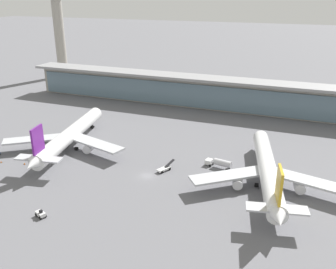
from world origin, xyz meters
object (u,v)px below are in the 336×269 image
airliner_left_stand (69,135)px  control_tower (58,22)px  airliner_centre_stand (268,170)px  safety_cone_alpha (24,164)px  safety_cone_charlie (1,162)px  service_truck_at_far_stand_white (220,163)px  service_truck_on_taxiway_white (41,214)px  service_truck_by_tail_white (164,169)px  safety_cone_bravo (33,163)px

airliner_left_stand → control_tower: bearing=127.1°
airliner_centre_stand → airliner_left_stand: bearing=178.0°
safety_cone_alpha → airliner_left_stand: bearing=70.1°
safety_cone_charlie → airliner_left_stand: bearing=52.7°
service_truck_at_far_stand_white → safety_cone_charlie: 71.61m
airliner_centre_stand → service_truck_on_taxiway_white: bearing=-143.9°
service_truck_at_far_stand_white → safety_cone_alpha: service_truck_at_far_stand_white is taller
service_truck_at_far_stand_white → safety_cone_alpha: 63.39m
control_tower → safety_cone_charlie: size_ratio=90.55×
service_truck_at_far_stand_white → control_tower: 164.08m
airliner_left_stand → control_tower: size_ratio=0.91×
safety_cone_alpha → service_truck_by_tail_white: bearing=15.5°
airliner_left_stand → service_truck_by_tail_white: size_ratio=8.60×
safety_cone_bravo → service_truck_on_taxiway_white: bearing=-46.9°
control_tower → service_truck_on_taxiway_white: bearing=-55.9°
airliner_centre_stand → safety_cone_alpha: (-75.38, -14.41, -4.56)m
service_truck_by_tail_white → service_truck_at_far_stand_white: service_truck_at_far_stand_white is taller
control_tower → safety_cone_alpha: control_tower is taller
service_truck_at_far_stand_white → safety_cone_alpha: bearing=-160.9°
service_truck_on_taxiway_white → service_truck_at_far_stand_white: bearing=51.0°
control_tower → safety_cone_bravo: size_ratio=90.55×
airliner_left_stand → service_truck_on_taxiway_white: 43.77m
airliner_left_stand → airliner_centre_stand: same height
airliner_centre_stand → control_tower: (-144.63, 102.04, 29.80)m
airliner_centre_stand → safety_cone_alpha: bearing=-169.2°
service_truck_at_far_stand_white → safety_cone_bravo: 60.52m
airliner_left_stand → service_truck_at_far_stand_white: size_ratio=6.53×
safety_cone_charlie → airliner_centre_stand: bearing=11.0°
service_truck_by_tail_white → safety_cone_alpha: bearing=-164.5°
airliner_left_stand → safety_cone_alpha: 18.50m
service_truck_at_far_stand_white → safety_cone_alpha: size_ratio=12.67×
service_truck_at_far_stand_white → safety_cone_charlie: service_truck_at_far_stand_white is taller
airliner_centre_stand → service_truck_at_far_stand_white: bearing=157.8°
service_truck_on_taxiway_white → control_tower: (-94.07, 138.95, 33.80)m
airliner_centre_stand → service_truck_by_tail_white: 31.39m
airliner_centre_stand → control_tower: bearing=144.8°
safety_cone_alpha → safety_cone_charlie: same height
airliner_left_stand → safety_cone_bravo: size_ratio=82.70×
airliner_centre_stand → safety_cone_charlie: size_ratio=82.36×
airliner_centre_stand → safety_cone_bravo: bearing=-169.7°
safety_cone_bravo → safety_cone_charlie: same height
airliner_left_stand → safety_cone_alpha: (-6.09, -16.86, -4.56)m
service_truck_by_tail_white → airliner_centre_stand: bearing=3.9°
service_truck_by_tail_white → safety_cone_alpha: size_ratio=9.61×
airliner_left_stand → service_truck_at_far_stand_white: airliner_left_stand is taller
service_truck_by_tail_white → service_truck_at_far_stand_white: (15.55, 8.48, 0.90)m
safety_cone_alpha → service_truck_on_taxiway_white: bearing=-42.2°
control_tower → safety_cone_charlie: 137.45m
airliner_left_stand → service_truck_by_tail_white: 38.72m
service_truck_at_far_stand_white → safety_cone_alpha: (-59.88, -20.75, -1.39)m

